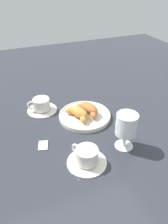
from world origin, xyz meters
TOP-DOWN VIEW (x-y plane):
  - ground_plane at (0.00, 0.00)m, footprint 2.20×2.20m
  - pastry_plate at (-0.01, 0.00)m, footprint 0.23×0.23m
  - croissant_large at (-0.01, -0.02)m, footprint 0.13×0.09m
  - croissant_small at (-0.02, 0.03)m, footprint 0.13×0.09m
  - coffee_cup_near at (0.11, 0.16)m, footprint 0.14×0.14m
  - coffee_cup_far at (-0.26, 0.10)m, footprint 0.14×0.14m
  - juice_glass_left at (-0.24, -0.06)m, footprint 0.08×0.08m
  - sugar_packet at (-0.13, 0.21)m, footprint 0.06×0.05m

SIDE VIEW (x-z plane):
  - ground_plane at x=0.00m, z-range 0.00..0.00m
  - sugar_packet at x=-0.13m, z-range 0.00..0.01m
  - pastry_plate at x=-0.01m, z-range 0.00..0.02m
  - coffee_cup_near at x=0.11m, z-range 0.00..0.06m
  - coffee_cup_far at x=-0.26m, z-range 0.00..0.06m
  - croissant_large at x=-0.01m, z-range 0.02..0.06m
  - croissant_small at x=-0.02m, z-range 0.02..0.06m
  - juice_glass_left at x=-0.24m, z-range 0.02..0.16m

